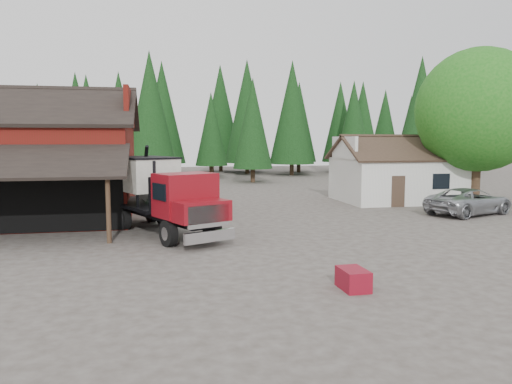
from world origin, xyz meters
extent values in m
plane|color=#453E36|center=(0.00, 0.00, 0.00)|extent=(120.00, 120.00, 0.00)
cube|color=#5F120F|center=(-11.00, 10.00, 2.50)|extent=(12.00, 10.00, 5.00)
cube|color=black|center=(-11.00, 7.50, 6.00)|extent=(12.80, 5.53, 2.35)
cube|color=black|center=(-11.00, 12.50, 6.00)|extent=(12.80, 5.53, 2.35)
cube|color=#5F120F|center=(-5.00, 10.00, 6.00)|extent=(0.25, 7.00, 2.00)
cylinder|color=#382619|center=(-5.60, 2.10, 1.40)|extent=(0.20, 0.20, 2.80)
cube|color=silver|center=(13.00, 13.00, 1.50)|extent=(8.00, 6.00, 3.00)
cube|color=#38281E|center=(13.00, 11.50, 3.75)|extent=(8.60, 3.42, 1.80)
cube|color=#38281E|center=(13.00, 14.50, 3.75)|extent=(8.60, 3.42, 1.80)
cube|color=silver|center=(9.00, 13.00, 3.75)|extent=(0.20, 4.20, 1.50)
cube|color=silver|center=(17.00, 13.00, 3.75)|extent=(0.20, 4.20, 1.50)
cube|color=#38281E|center=(11.50, 9.98, 1.00)|extent=(0.90, 0.06, 2.00)
cube|color=black|center=(14.50, 9.98, 1.60)|extent=(1.20, 0.06, 1.00)
cylinder|color=#382619|center=(17.00, 10.00, 1.60)|extent=(0.60, 0.60, 3.20)
sphere|color=#185F15|center=(17.00, 10.00, 6.20)|extent=(8.00, 8.00, 8.00)
sphere|color=#185F15|center=(15.80, 10.80, 5.00)|extent=(4.40, 4.40, 4.40)
sphere|color=#185F15|center=(18.00, 9.20, 5.30)|extent=(4.80, 4.80, 4.80)
cylinder|color=#382619|center=(6.00, 30.00, 0.80)|extent=(0.44, 0.44, 1.60)
cone|color=black|center=(6.00, 30.00, 5.90)|extent=(3.96, 3.96, 9.00)
cylinder|color=#382619|center=(22.00, 26.00, 0.80)|extent=(0.44, 0.44, 1.60)
cone|color=black|center=(22.00, 26.00, 6.90)|extent=(4.84, 4.84, 11.00)
cylinder|color=#382619|center=(-4.00, 34.00, 0.80)|extent=(0.44, 0.44, 1.60)
cone|color=black|center=(-4.00, 34.00, 7.40)|extent=(5.28, 5.28, 12.00)
cylinder|color=black|center=(-3.19, 0.92, 0.54)|extent=(0.76, 1.12, 1.07)
cylinder|color=black|center=(-1.34, 1.78, 0.54)|extent=(0.76, 1.12, 1.07)
cylinder|color=black|center=(-5.17, 5.16, 0.54)|extent=(0.76, 1.12, 1.07)
cylinder|color=black|center=(-3.31, 6.02, 0.54)|extent=(0.76, 1.12, 1.07)
cylinder|color=black|center=(-5.75, 6.40, 0.54)|extent=(0.76, 1.12, 1.07)
cylinder|color=black|center=(-3.89, 7.26, 0.54)|extent=(0.76, 1.12, 1.07)
cube|color=black|center=(-3.58, 4.18, 0.93)|extent=(4.51, 8.05, 0.39)
cube|color=silver|center=(-1.63, -0.02, 0.54)|extent=(2.11, 1.11, 0.44)
cube|color=silver|center=(-1.67, 0.07, 1.32)|extent=(1.72, 0.87, 0.88)
cube|color=maroon|center=(-1.91, 0.60, 1.46)|extent=(2.52, 2.08, 0.83)
cube|color=maroon|center=(-2.45, 1.75, 2.00)|extent=(2.82, 2.49, 1.80)
cube|color=black|center=(-2.12, 1.04, 2.29)|extent=(1.89, 0.94, 0.88)
cylinder|color=black|center=(-3.70, 2.13, 2.53)|extent=(0.18, 0.18, 1.75)
cube|color=black|center=(-2.86, 2.63, 1.95)|extent=(2.21, 1.11, 1.56)
cube|color=black|center=(-4.16, 5.41, 1.19)|extent=(4.64, 6.17, 0.16)
cube|color=silver|center=(-4.16, 5.41, 2.63)|extent=(3.39, 3.86, 1.56)
cone|color=silver|center=(-4.16, 5.41, 1.66)|extent=(2.85, 2.85, 0.68)
cube|color=black|center=(-4.16, 5.41, 3.43)|extent=(3.52, 3.99, 0.08)
cylinder|color=black|center=(-4.21, 6.90, 2.53)|extent=(0.55, 2.15, 2.98)
cube|color=maroon|center=(-5.68, 7.29, 1.46)|extent=(0.86, 0.95, 0.44)
cylinder|color=silver|center=(-1.70, 2.79, 0.83)|extent=(0.91, 1.11, 0.55)
imported|color=#A9ABB0|center=(14.00, 6.24, 0.76)|extent=(6.03, 4.26, 1.53)
cube|color=maroon|center=(1.84, -6.00, 0.30)|extent=(0.72, 1.11, 0.60)
camera|label=1|loc=(-3.69, -19.14, 4.30)|focal=35.00mm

